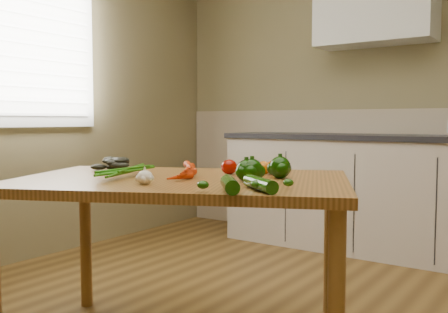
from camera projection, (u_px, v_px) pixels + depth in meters
room at (230, 63)px, 2.11m from camera, size 4.04×5.04×2.64m
counter_run at (407, 195)px, 3.69m from camera, size 2.84×0.64×1.14m
window_blinds at (37, 44)px, 3.56m from camera, size 0.08×0.98×1.18m
table at (182, 197)px, 2.17m from camera, size 1.67×1.42×0.76m
carrot_bunch at (166, 170)px, 2.15m from camera, size 0.32×0.29×0.07m
leafy_greens at (115, 160)px, 2.51m from camera, size 0.20×0.18×0.10m
garlic_bulb at (145, 177)px, 1.93m from camera, size 0.06×0.06×0.05m
pepper_a at (246, 171)px, 2.04m from camera, size 0.09×0.09×0.09m
pepper_b at (280, 168)px, 2.14m from camera, size 0.09×0.09×0.09m
pepper_c at (252, 170)px, 2.03m from camera, size 0.09×0.09×0.09m
tomato_a at (229, 167)px, 2.30m from camera, size 0.08×0.08×0.07m
tomato_b at (264, 168)px, 2.29m from camera, size 0.07×0.07×0.06m
tomato_c at (273, 168)px, 2.28m from camera, size 0.07×0.07×0.07m
zucchini_a at (260, 184)px, 1.76m from camera, size 0.21×0.17×0.05m
zucchini_b at (230, 185)px, 1.73m from camera, size 0.16×0.18×0.05m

